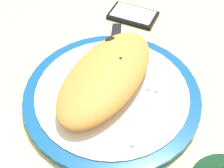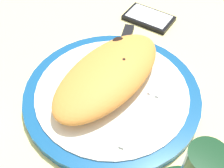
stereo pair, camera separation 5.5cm
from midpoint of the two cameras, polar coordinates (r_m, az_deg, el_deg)
ground_plane at (r=59.23cm, az=-2.66°, el=-3.59°), size 150.00×150.00×3.00cm
plate at (r=57.37cm, az=-2.75°, el=-2.12°), size 32.60×32.60×1.85cm
calzone at (r=56.23cm, az=-3.86°, el=1.50°), size 27.07×14.91×4.61cm
fork at (r=55.04cm, az=3.94°, el=-3.26°), size 16.18×5.30×0.40cm
knife at (r=64.12cm, az=-2.04°, el=6.49°), size 19.45×11.78×1.20cm
smartphone at (r=75.94cm, az=1.77°, el=12.42°), size 8.52×12.19×1.16cm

